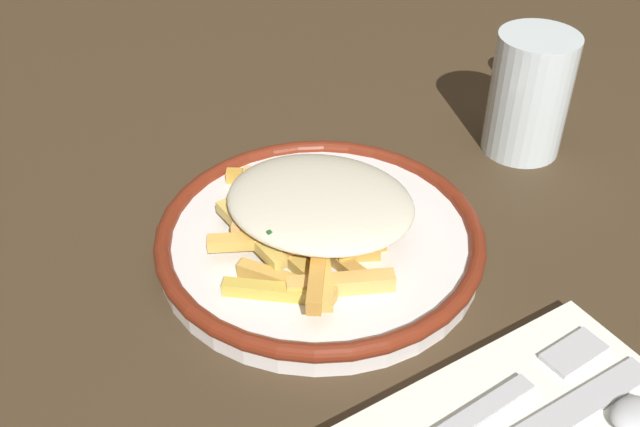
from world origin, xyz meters
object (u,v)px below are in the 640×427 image
(plate, at_px, (320,239))
(fries_heap, at_px, (319,211))
(fork, at_px, (504,398))
(salt_shaker, at_px, (532,61))
(water_glass, at_px, (529,94))

(plate, bearing_deg, fries_heap, -58.37)
(fork, height_order, salt_shaker, salt_shaker)
(salt_shaker, bearing_deg, water_glass, -48.09)
(fork, bearing_deg, plate, -175.54)
(fork, bearing_deg, fries_heap, -174.87)
(fork, bearing_deg, salt_shaker, 133.35)
(plate, xyz_separation_m, fries_heap, (0.00, -0.00, 0.03))
(water_glass, bearing_deg, salt_shaker, 131.91)
(fries_heap, bearing_deg, water_glass, 96.67)
(fries_heap, bearing_deg, fork, 5.13)
(plate, relative_size, water_glass, 2.24)
(plate, height_order, fries_heap, fries_heap)
(fork, distance_m, salt_shaker, 0.43)
(fries_heap, bearing_deg, salt_shaker, 107.67)
(plate, bearing_deg, salt_shaker, 107.56)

